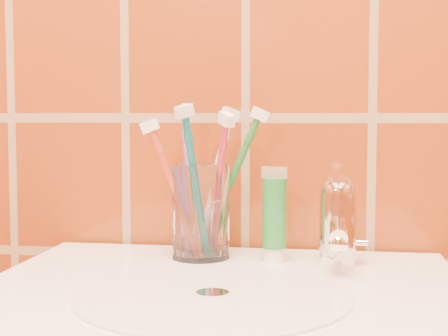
# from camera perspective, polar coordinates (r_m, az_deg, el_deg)

# --- Properties ---
(glass_tumbler) EXTENTS (0.09, 0.09, 0.13)m
(glass_tumbler) POSITION_cam_1_polar(r_m,az_deg,el_deg) (0.94, -1.97, -3.62)
(glass_tumbler) COLOR white
(glass_tumbler) RESTS_ON pedestal_sink
(toothpaste_tube) EXTENTS (0.04, 0.03, 0.13)m
(toothpaste_tube) POSITION_cam_1_polar(r_m,az_deg,el_deg) (0.92, 4.20, -4.11)
(toothpaste_tube) COLOR white
(toothpaste_tube) RESTS_ON pedestal_sink
(faucet) EXTENTS (0.05, 0.11, 0.12)m
(faucet) POSITION_cam_1_polar(r_m,az_deg,el_deg) (0.91, 9.46, -4.04)
(faucet) COLOR white
(faucet) RESTS_ON pedestal_sink
(toothbrush_0) EXTENTS (0.09, 0.11, 0.22)m
(toothbrush_0) POSITION_cam_1_polar(r_m,az_deg,el_deg) (0.91, -2.36, -1.40)
(toothbrush_0) COLOR #0C6567
(toothbrush_0) RESTS_ON glass_tumbler
(toothbrush_1) EXTENTS (0.13, 0.12, 0.21)m
(toothbrush_1) POSITION_cam_1_polar(r_m,az_deg,el_deg) (0.94, 0.50, -1.32)
(toothbrush_1) COLOR #1D6E27
(toothbrush_1) RESTS_ON glass_tumbler
(toothbrush_2) EXTENTS (0.08, 0.10, 0.22)m
(toothbrush_2) POSITION_cam_1_polar(r_m,az_deg,el_deg) (0.95, -2.95, -1.14)
(toothbrush_2) COLOR #8C4799
(toothbrush_2) RESTS_ON glass_tumbler
(toothbrush_3) EXTENTS (0.12, 0.11, 0.20)m
(toothbrush_3) POSITION_cam_1_polar(r_m,az_deg,el_deg) (0.92, -4.05, -1.94)
(toothbrush_3) COLOR #B33B26
(toothbrush_3) RESTS_ON glass_tumbler
(toothbrush_4) EXTENTS (0.12, 0.13, 0.22)m
(toothbrush_4) POSITION_cam_1_polar(r_m,az_deg,el_deg) (0.92, -0.60, -1.71)
(toothbrush_4) COLOR #A32235
(toothbrush_4) RESTS_ON glass_tumbler
(toothbrush_5) EXTENTS (0.13, 0.13, 0.22)m
(toothbrush_5) POSITION_cam_1_polar(r_m,az_deg,el_deg) (0.96, -0.87, -1.22)
(toothbrush_5) COLOR white
(toothbrush_5) RESTS_ON glass_tumbler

